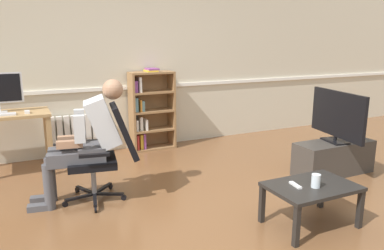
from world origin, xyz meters
name	(u,v)px	position (x,y,z in m)	size (l,w,h in m)	color
ground_plane	(217,220)	(0.00, 0.00, 0.00)	(18.00, 18.00, 0.00)	brown
back_wall	(130,58)	(0.00, 2.65, 1.35)	(12.00, 0.13, 2.70)	beige
computer_mouse	(27,112)	(-1.45, 2.03, 0.77)	(0.06, 0.10, 0.03)	white
bookshelf	(149,111)	(0.20, 2.44, 0.58)	(0.65, 0.29, 1.20)	olive
radiator	(78,135)	(-0.82, 2.54, 0.29)	(0.74, 0.08, 0.59)	white
office_chair	(107,150)	(-0.77, 0.91, 0.53)	(0.81, 0.62, 0.98)	black
person_seated	(87,139)	(-0.96, 0.94, 0.65)	(0.97, 0.46, 1.23)	#4C4C51
tv_stand	(333,158)	(1.88, 0.45, 0.20)	(1.00, 0.38, 0.40)	#3D3833
tv_screen	(337,116)	(1.88, 0.45, 0.73)	(0.25, 0.94, 0.61)	black
coffee_table	(312,190)	(0.70, -0.42, 0.33)	(0.76, 0.51, 0.38)	black
drinking_glass	(316,181)	(0.68, -0.48, 0.44)	(0.08, 0.08, 0.12)	silver
spare_remote	(295,185)	(0.55, -0.38, 0.39)	(0.04, 0.15, 0.02)	white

